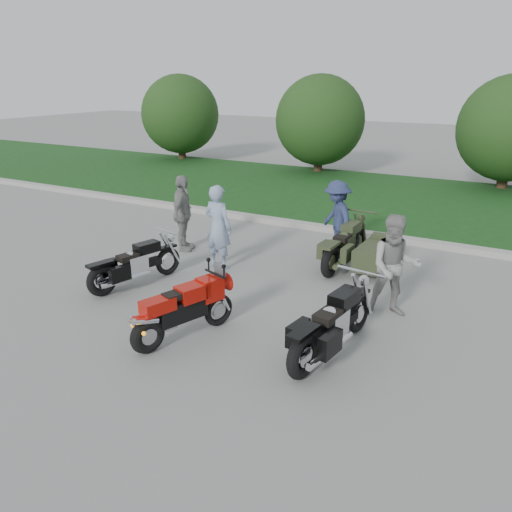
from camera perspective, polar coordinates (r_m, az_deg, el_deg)
The scene contains 14 objects.
ground at distance 8.61m, azimuth -8.37°, elevation -7.28°, with size 80.00×80.00×0.00m, color gray.
curb at distance 13.49m, azimuth 6.95°, elevation 3.29°, with size 60.00×0.30×0.15m, color #A4A19A.
grass_strip at distance 17.30m, azimuth 12.16°, elevation 6.68°, with size 60.00×8.00×0.14m, color #245A1E.
tree_far_left at distance 24.53m, azimuth -8.65°, elevation 15.72°, with size 3.60×3.60×4.00m.
tree_mid_left at distance 21.09m, azimuth 7.31°, elevation 15.13°, with size 3.60×3.60×4.00m.
tree_mid_right at distance 19.64m, azimuth 27.15°, elevation 12.83°, with size 3.60×3.60×4.00m.
sportbike_red at distance 7.81m, azimuth -8.46°, elevation -5.99°, with size 0.80×1.81×0.89m.
cruiser_left at distance 10.00m, azimuth -13.93°, elevation -1.13°, with size 0.70×2.06×0.81m.
cruiser_right at distance 7.40m, azimuth 8.50°, elevation -8.11°, with size 0.54×2.31×0.89m.
cruiser_sidecar at distance 10.74m, azimuth 11.96°, elevation 0.49°, with size 1.17×2.29×0.88m.
person_stripe at distance 10.53m, azimuth -4.35°, elevation 3.31°, with size 0.66×0.43×1.81m, color #8DA1C0.
person_grey at distance 8.68m, azimuth 15.55°, elevation -1.16°, with size 0.86×0.67×1.78m, color gray.
person_denim at distance 11.48m, azimuth 9.19°, elevation 4.29°, with size 1.11×0.64×1.72m, color navy.
person_back at distance 11.74m, azimuth -8.37°, elevation 4.83°, with size 1.04×0.43×1.78m, color gray.
Camera 1 is at (4.72, -6.05, 3.91)m, focal length 35.00 mm.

